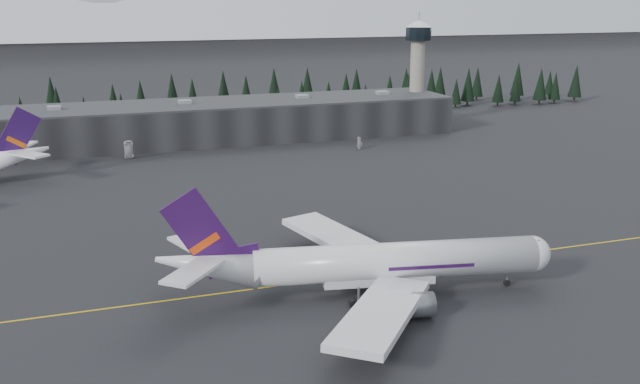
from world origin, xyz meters
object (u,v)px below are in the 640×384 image
object	(u,v)px
terminal	(216,121)
gse_vehicle_b	(360,147)
gse_vehicle_a	(129,156)
control_tower	(418,62)
jet_main	(362,263)

from	to	relation	value
terminal	gse_vehicle_b	size ratio (longest dim) A/B	41.42
terminal	gse_vehicle_a	xyz separation A→B (m)	(-30.10, -20.44, -5.53)
control_tower	gse_vehicle_a	world-z (taller)	control_tower
terminal	jet_main	distance (m)	134.80
gse_vehicle_b	control_tower	bearing A→B (deg)	131.06
control_tower	jet_main	bearing A→B (deg)	-119.63
jet_main	gse_vehicle_a	size ratio (longest dim) A/B	11.39
jet_main	gse_vehicle_a	bearing A→B (deg)	114.13
jet_main	terminal	bearing A→B (deg)	99.54
gse_vehicle_b	gse_vehicle_a	bearing A→B (deg)	-99.05
gse_vehicle_a	gse_vehicle_b	bearing A→B (deg)	-8.15
terminal	control_tower	world-z (taller)	control_tower
gse_vehicle_a	gse_vehicle_b	world-z (taller)	gse_vehicle_a
control_tower	gse_vehicle_a	size ratio (longest dim) A/B	6.81
control_tower	gse_vehicle_b	size ratio (longest dim) A/B	9.76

